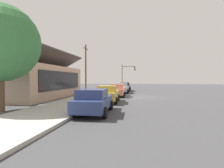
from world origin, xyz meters
TOP-DOWN VIEW (x-y plane):
  - ground_plane at (0.00, 0.00)m, footprint 120.00×120.00m
  - sidewalk_curb at (0.00, 5.60)m, footprint 60.00×4.20m
  - car_navy at (-10.86, 2.69)m, footprint 4.70×2.19m
  - car_mustard at (-5.34, 2.82)m, footprint 4.47×2.14m
  - car_coral at (0.41, 2.68)m, footprint 4.75×2.12m
  - car_silver at (5.81, 2.66)m, footprint 4.50×2.06m
  - car_charcoal at (10.86, 2.60)m, footprint 4.61×2.00m
  - storefront_building at (-2.11, 11.98)m, footprint 13.14×6.64m
  - shade_tree at (-11.10, 9.11)m, footprint 5.22×5.22m
  - traffic_light_main at (14.99, 2.54)m, footprint 0.37×2.79m
  - utility_pole_wooden at (4.85, 8.20)m, footprint 1.80×0.24m
  - fire_hydrant_red at (-5.91, 4.20)m, footprint 0.22×0.22m

SIDE VIEW (x-z plane):
  - ground_plane at x=0.00m, z-range 0.00..0.00m
  - sidewalk_curb at x=0.00m, z-range 0.00..0.16m
  - fire_hydrant_red at x=-5.91m, z-range 0.14..0.85m
  - car_mustard at x=-5.34m, z-range 0.02..1.61m
  - car_charcoal at x=10.86m, z-range 0.02..1.61m
  - car_coral at x=0.41m, z-range 0.02..1.61m
  - car_silver at x=5.81m, z-range 0.02..1.61m
  - car_navy at x=-10.86m, z-range 0.02..1.61m
  - storefront_building at x=-2.11m, z-range -0.77..4.74m
  - traffic_light_main at x=14.99m, z-range 0.89..6.09m
  - utility_pole_wooden at x=4.85m, z-range 0.18..7.68m
  - shade_tree at x=-11.10m, z-range 1.00..8.24m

